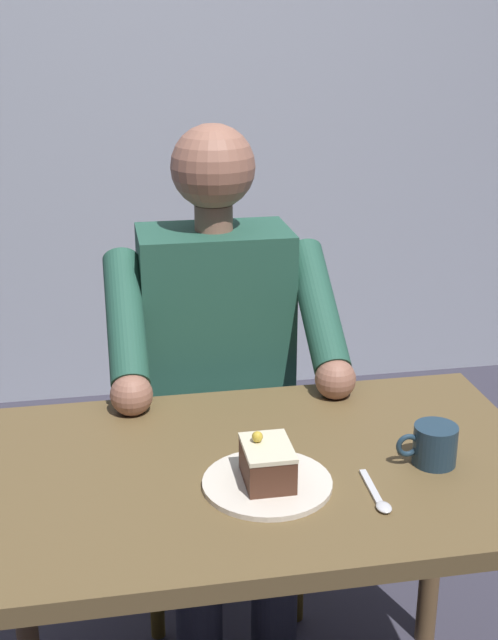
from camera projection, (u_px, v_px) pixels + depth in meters
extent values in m
cube|color=#9FA5B3|center=(159.00, 10.00, 3.08)|extent=(6.40, 0.12, 3.00)
cube|color=brown|center=(259.00, 473.00, 1.57)|extent=(1.09, 0.66, 0.04)
cylinder|color=brown|center=(434.00, 522.00, 2.02)|extent=(0.05, 0.05, 0.68)
cylinder|color=brown|center=(20.00, 567.00, 1.85)|extent=(0.05, 0.05, 0.68)
cube|color=brown|center=(216.00, 445.00, 2.19)|extent=(0.42, 0.42, 0.04)
cube|color=brown|center=(205.00, 332.00, 2.28)|extent=(0.38, 0.04, 0.45)
cylinder|color=brown|center=(298.00, 548.00, 2.13)|extent=(0.04, 0.04, 0.43)
cylinder|color=brown|center=(155.00, 564.00, 2.07)|extent=(0.04, 0.04, 0.43)
cylinder|color=brown|center=(269.00, 476.00, 2.46)|extent=(0.04, 0.04, 0.43)
cylinder|color=brown|center=(146.00, 488.00, 2.40)|extent=(0.04, 0.04, 0.43)
cube|color=#245242|center=(215.00, 341.00, 2.07)|extent=(0.36, 0.22, 0.56)
sphere|color=#986451|center=(213.00, 167.00, 1.92)|extent=(0.20, 0.20, 0.20)
cylinder|color=#986451|center=(214.00, 217.00, 1.96)|extent=(0.09, 0.09, 0.06)
cylinder|color=#245242|center=(318.00, 307.00, 1.94)|extent=(0.08, 0.33, 0.26)
sphere|color=#986451|center=(335.00, 379.00, 1.83)|extent=(0.09, 0.09, 0.09)
cylinder|color=#245242|center=(125.00, 318.00, 1.86)|extent=(0.08, 0.33, 0.26)
sphere|color=#986451|center=(132.00, 395.00, 1.75)|extent=(0.09, 0.09, 0.09)
cylinder|color=#282A35|center=(260.00, 469.00, 2.08)|extent=(0.13, 0.38, 0.14)
cylinder|color=#282A35|center=(188.00, 476.00, 2.05)|extent=(0.13, 0.38, 0.14)
cylinder|color=#282A35|center=(274.00, 591.00, 1.99)|extent=(0.11, 0.11, 0.41)
cylinder|color=#282A35|center=(199.00, 600.00, 1.96)|extent=(0.11, 0.11, 0.41)
cylinder|color=silver|center=(266.00, 483.00, 1.49)|extent=(0.23, 0.23, 0.01)
cube|color=#4E2D1E|center=(266.00, 465.00, 1.48)|extent=(0.08, 0.11, 0.06)
cube|color=beige|center=(266.00, 448.00, 1.47)|extent=(0.08, 0.12, 0.01)
sphere|color=gold|center=(257.00, 437.00, 1.47)|extent=(0.02, 0.02, 0.02)
cylinder|color=#1F3648|center=(435.00, 445.00, 1.55)|extent=(0.08, 0.08, 0.08)
torus|color=#1F3648|center=(408.00, 445.00, 1.54)|extent=(0.05, 0.01, 0.05)
cylinder|color=black|center=(436.00, 429.00, 1.54)|extent=(0.07, 0.07, 0.01)
cube|color=silver|center=(371.00, 487.00, 1.48)|extent=(0.02, 0.11, 0.01)
ellipsoid|color=silver|center=(384.00, 507.00, 1.42)|extent=(0.03, 0.04, 0.01)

